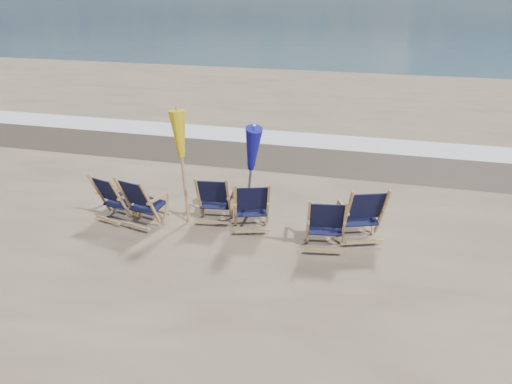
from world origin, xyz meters
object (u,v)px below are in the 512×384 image
beach_chair_2 (229,200)px  beach_chair_5 (382,214)px  beach_chair_0 (121,201)px  beach_chair_3 (268,207)px  beach_chair_4 (344,226)px  umbrella_yellow (182,141)px  umbrella_blue (250,148)px  beach_chair_1 (150,206)px

beach_chair_2 → beach_chair_5: (2.76, 0.00, 0.05)m
beach_chair_0 → beach_chair_3: beach_chair_3 is taller
beach_chair_4 → umbrella_yellow: bearing=-18.3°
beach_chair_0 → beach_chair_2: beach_chair_2 is taller
beach_chair_0 → beach_chair_3: 2.73m
beach_chair_0 → umbrella_blue: size_ratio=0.49×
beach_chair_0 → umbrella_yellow: bearing=-139.5°
beach_chair_1 → beach_chair_3: size_ratio=1.01×
umbrella_yellow → umbrella_blue: size_ratio=1.05×
beach_chair_0 → beach_chair_1: 0.65m
beach_chair_2 → beach_chair_5: beach_chair_5 is taller
umbrella_blue → umbrella_yellow: bearing=-170.1°
beach_chair_4 → umbrella_yellow: 3.23m
beach_chair_5 → umbrella_blue: 2.58m
beach_chair_2 → beach_chair_4: beach_chair_4 is taller
beach_chair_1 → umbrella_blue: umbrella_blue is taller
beach_chair_0 → beach_chair_2: (1.92, 0.52, 0.01)m
beach_chair_4 → umbrella_yellow: (-3.01, 0.49, 1.08)m
beach_chair_0 → beach_chair_5: 4.71m
beach_chair_1 → beach_chair_3: beach_chair_1 is taller
beach_chair_0 → umbrella_yellow: 1.62m
beach_chair_5 → beach_chair_2: bearing=-21.1°
beach_chair_0 → beach_chair_1: beach_chair_1 is taller
beach_chair_2 → umbrella_yellow: 1.38m
beach_chair_0 → beach_chair_5: bearing=-157.1°
beach_chair_3 → beach_chair_4: bearing=144.7°
beach_chair_2 → umbrella_yellow: size_ratio=0.48×
beach_chair_2 → beach_chair_4: (2.16, -0.53, 0.02)m
beach_chair_0 → beach_chair_5: (4.68, 0.52, 0.06)m
beach_chair_3 → beach_chair_4: beach_chair_4 is taller
beach_chair_3 → beach_chair_1: bearing=-4.2°
beach_chair_5 → umbrella_blue: (-2.39, 0.16, 0.94)m
umbrella_yellow → umbrella_blue: bearing=9.9°
beach_chair_1 → beach_chair_3: bearing=-151.9°
beach_chair_4 → beach_chair_1: bearing=-7.6°
umbrella_blue → beach_chair_0: bearing=-163.2°
beach_chair_3 → beach_chair_5: 1.99m
beach_chair_1 → umbrella_blue: (1.64, 0.79, 0.97)m
beach_chair_0 → beach_chair_4: size_ratio=0.94×
umbrella_blue → beach_chair_2: bearing=-155.5°
beach_chair_1 → beach_chair_2: (1.27, 0.62, -0.02)m
beach_chair_2 → beach_chair_3: 0.78m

